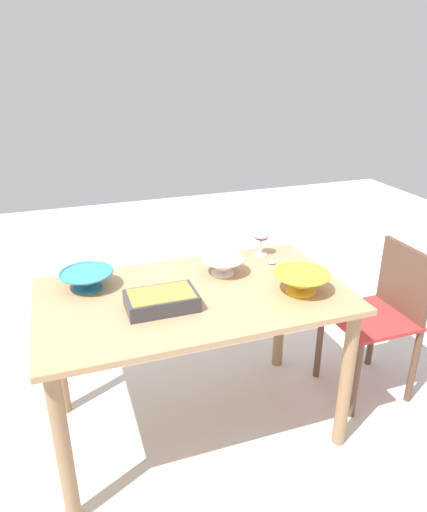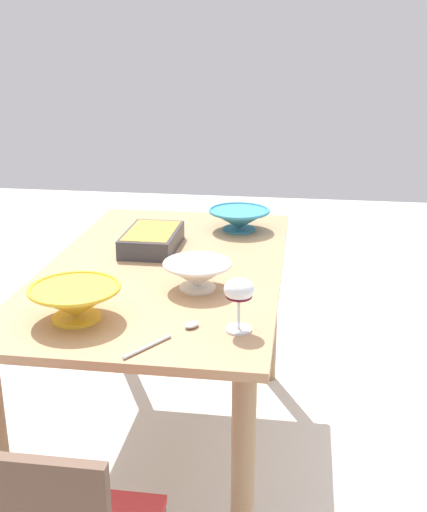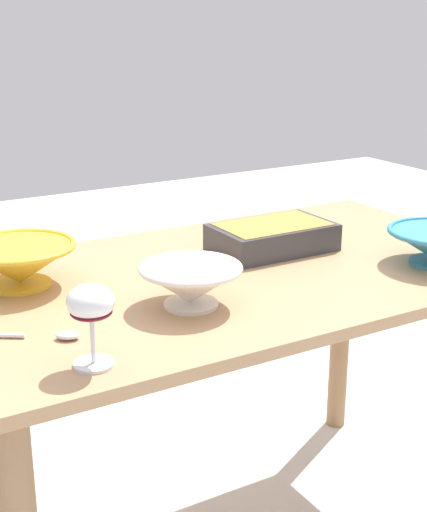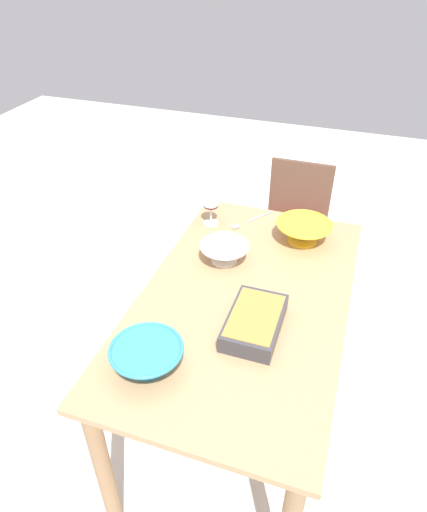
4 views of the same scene
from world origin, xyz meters
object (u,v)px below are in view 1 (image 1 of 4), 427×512
wine_glass (261,236)px  small_bowl (301,281)px  mixing_bowl (223,265)px  serving_bowl (87,279)px  dining_table (194,317)px  casserole_dish (161,300)px  serving_spoon (282,264)px  chair (381,314)px

wine_glass → small_bowl: (-0.01, -0.44, -0.05)m
mixing_bowl → small_bowl: 0.39m
wine_glass → serving_bowl: 0.90m
dining_table → casserole_dish: size_ratio=4.63×
wine_glass → serving_spoon: bearing=-72.8°
wine_glass → small_bowl: size_ratio=0.58×
small_bowl → serving_spoon: bearing=79.1°
chair → small_bowl: size_ratio=3.32×
chair → serving_bowl: serving_bowl is taller
serving_spoon → dining_table: bearing=-164.2°
chair → mixing_bowl: 0.91m
chair → serving_spoon: bearing=162.0°
dining_table → serving_spoon: 0.54m
dining_table → mixing_bowl: size_ratio=6.47×
chair → casserole_dish: 1.23m
small_bowl → dining_table: bearing=162.4°
small_bowl → serving_spoon: small_bowl is taller
wine_glass → small_bowl: 0.44m
dining_table → wine_glass: (0.46, 0.30, 0.22)m
casserole_dish → mixing_bowl: bearing=32.5°
dining_table → casserole_dish: casserole_dish is taller
mixing_bowl → serving_bowl: (-0.62, 0.06, -0.00)m
wine_glass → serving_bowl: wine_glass is taller
chair → wine_glass: 0.76m
chair → small_bowl: small_bowl is taller
small_bowl → serving_spoon: 0.30m
serving_bowl → wine_glass: bearing=6.0°
casserole_dish → serving_bowl: 0.39m
wine_glass → serving_spoon: size_ratio=0.63×
chair → mixing_bowl: size_ratio=3.95×
chair → mixing_bowl: bearing=168.5°
dining_table → small_bowl: (0.45, -0.14, 0.17)m
casserole_dish → mixing_bowl: mixing_bowl is taller
casserole_dish → serving_bowl: size_ratio=1.22×
chair → casserole_dish: bearing=-177.3°
wine_glass → casserole_dish: size_ratio=0.49×
casserole_dish → serving_spoon: size_ratio=1.28×
serving_bowl → serving_spoon: serving_bowl is taller
chair → small_bowl: 0.68m
casserole_dish → small_bowl: size_ratio=1.17×
serving_spoon → serving_bowl: bearing=176.3°
mixing_bowl → small_bowl: bearing=-47.8°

